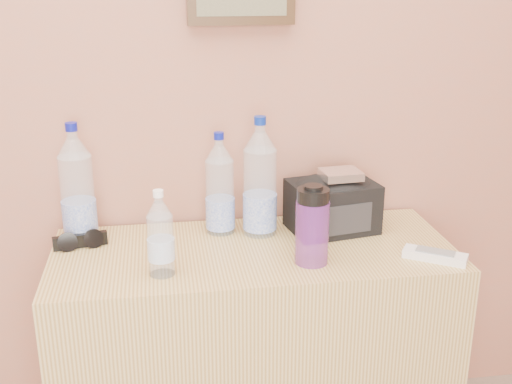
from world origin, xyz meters
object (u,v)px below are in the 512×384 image
Objects in this scene: sunglasses at (80,241)px; toiletry_bag at (332,203)px; nalgene_bottle at (312,225)px; ac_remote at (435,256)px; dresser at (254,356)px; pet_large_b at (260,183)px; pet_small at (161,238)px; foil_packet at (341,174)px; pet_large_a at (77,189)px; pet_large_c at (220,189)px.

sunglasses is 0.73m from toiletry_bag.
nalgene_bottle reaches higher than ac_remote.
sunglasses reaches higher than ac_remote.
pet_large_b is at bearing 72.46° from dresser.
pet_large_b reaches higher than nalgene_bottle.
dresser is 0.60m from ac_remote.
pet_large_b reaches higher than pet_small.
foil_packet is at bearing 21.12° from pet_small.
pet_large_b reaches higher than pet_large_a.
toiletry_bag is at bearing -2.95° from pet_large_a.
dresser is 4.56× the size of toiletry_bag.
toiletry_bag is at bearing -5.95° from pet_large_c.
pet_large_c is 1.40× the size of nalgene_bottle.
pet_small is (-0.25, -0.12, 0.44)m from dresser.
pet_large_b is 1.55× the size of pet_small.
nalgene_bottle is at bearing -152.63° from ac_remote.
dresser is at bearing -167.46° from toiletry_bag.
pet_large_a reaches higher than nalgene_bottle.
dresser is at bearing -162.51° from foil_packet.
pet_large_a is at bearing 79.79° from sunglasses.
pet_small is 1.52× the size of sunglasses.
nalgene_bottle reaches higher than dresser.
ac_remote is 0.68× the size of toiletry_bag.
pet_small reaches higher than sunglasses.
toiletry_bag is (0.73, -0.04, -0.07)m from pet_large_a.
toiletry_bag is (0.33, -0.03, -0.05)m from pet_large_c.
pet_large_b is at bearing 168.38° from toiletry_bag.
pet_small is at bearing -124.48° from pet_large_c.
ac_remote is at bearing -6.16° from nalgene_bottle.
pet_large_b is 0.23m from foil_packet.
pet_large_c is 0.35m from foil_packet.
pet_small is (-0.17, -0.25, -0.03)m from pet_large_c.
toiletry_bag is (0.11, 0.21, -0.02)m from nalgene_bottle.
pet_small is 1.36× the size of ac_remote.
ac_remote is (0.33, -0.04, -0.09)m from nalgene_bottle.
pet_small is (0.22, -0.26, -0.05)m from pet_large_a.
pet_large_b is at bearing 115.21° from nalgene_bottle.
pet_large_a is 1.52× the size of pet_small.
sunglasses reaches higher than dresser.
dresser is 3.25× the size of pet_large_a.
nalgene_bottle is 0.34m from ac_remote.
toiletry_bag is at bearing 127.36° from foil_packet.
toiletry_bag is at bearing -10.64° from sunglasses.
pet_small is at bearing -155.26° from dresser.
toiletry_bag is (0.50, 0.22, -0.02)m from pet_small.
pet_large_c reaches higher than pet_small.
sunglasses is at bearing 169.70° from dresser.
pet_large_b is at bearing -14.28° from pet_large_c.
dresser is 0.60m from sunglasses.
sunglasses is (-0.61, 0.19, -0.09)m from nalgene_bottle.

